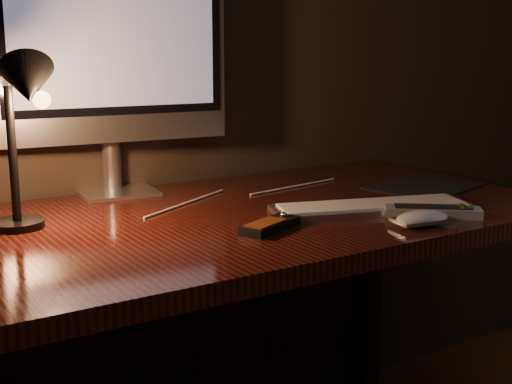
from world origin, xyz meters
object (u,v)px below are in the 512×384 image
keyboard (371,207)px  media_remote (270,225)px  monitor (112,50)px  mouse (422,220)px  desk (196,265)px  tv_remote (433,211)px  desk_lamp (26,109)px

keyboard → media_remote: 0.28m
monitor → mouse: monitor is taller
desk → media_remote: media_remote is taller
tv_remote → desk_lamp: size_ratio=0.53×
media_remote → desk_lamp: size_ratio=0.43×
desk → mouse: bearing=-48.0°
desk → monitor: 0.55m
monitor → media_remote: size_ratio=3.80×
keyboard → tv_remote: size_ratio=2.36×
mouse → media_remote: size_ratio=0.77×
desk → media_remote: bearing=-77.3°
keyboard → tv_remote: 0.14m
keyboard → media_remote: media_remote is taller
mouse → desk_lamp: 0.82m
keyboard → mouse: bearing=-73.6°
media_remote → desk: bearing=79.5°
monitor → desk_lamp: monitor is taller
mouse → desk_lamp: bearing=158.9°
mouse → tv_remote: tv_remote is taller
mouse → desk: bearing=140.9°
monitor → media_remote: monitor is taller
monitor → desk_lamp: (-0.27, -0.23, -0.11)m
keyboard → media_remote: size_ratio=2.89×
media_remote → tv_remote: 0.37m
desk → mouse: 0.52m
media_remote → tv_remote: same height
keyboard → desk_lamp: size_ratio=1.25×
tv_remote → mouse: bearing=-111.6°
tv_remote → keyboard: bearing=161.7°
keyboard → mouse: size_ratio=3.74×
desk → monitor: size_ratio=2.71×
desk_lamp → monitor: bearing=23.4°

